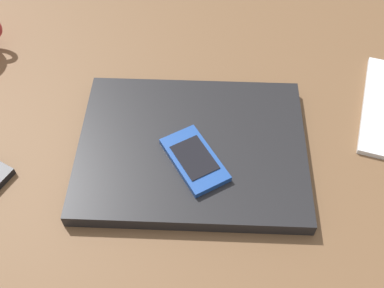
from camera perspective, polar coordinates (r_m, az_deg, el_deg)
desk_surface at (r=67.66cm, az=4.34°, el=-0.32°), size 120.00×80.00×3.00cm
laptop_closed at (r=64.11cm, az=-0.00°, el=-0.51°), size 32.77×26.42×2.10cm
cell_phone_on_laptop at (r=61.10cm, az=0.30°, el=-1.92°), size 9.32×11.32×1.03cm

